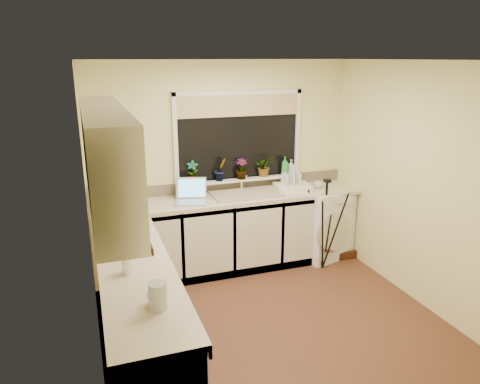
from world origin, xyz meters
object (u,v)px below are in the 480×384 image
washing_machine (321,222)px  laptop (191,196)px  plant_b (220,170)px  soap_bottle_green (285,166)px  glass_jug (158,296)px  plant_d (264,166)px  steel_jar (127,266)px  kettle (127,221)px  cup_back (318,185)px  cup_left (153,298)px  tripod (325,225)px  soap_bottle_clear (291,167)px  plant_a (193,172)px  plant_c (241,169)px  microwave (121,212)px  dish_rack (292,187)px

washing_machine → laptop: bearing=164.0°
plant_b → laptop: bearing=-151.9°
washing_machine → soap_bottle_green: soap_bottle_green is taller
laptop → glass_jug: bearing=-92.0°
washing_machine → plant_d: 1.03m
glass_jug → steel_jar: bearing=103.2°
kettle → cup_back: 2.53m
steel_jar → cup_back: size_ratio=1.11×
laptop → cup_left: (-0.76, -2.10, -0.03)m
washing_machine → tripod: size_ratio=0.79×
plant_b → soap_bottle_green: (0.85, 0.01, -0.02)m
plant_b → cup_left: plant_b is taller
washing_machine → soap_bottle_clear: size_ratio=4.83×
washing_machine → plant_a: bearing=155.2°
washing_machine → plant_a: (-1.60, 0.25, 0.74)m
plant_b → plant_c: plant_b is taller
soap_bottle_clear → washing_machine: bearing=-38.0°
microwave → soap_bottle_clear: size_ratio=2.66×
plant_d → soap_bottle_clear: 0.37m
kettle → microwave: bearing=99.1°
kettle → tripod: size_ratio=0.21×
soap_bottle_green → glass_jug: bearing=-129.8°
plant_d → cup_back: 0.71m
kettle → plant_d: (1.78, 0.99, 0.16)m
steel_jar → dish_rack: bearing=37.4°
steel_jar → cup_back: 2.98m
dish_rack → plant_b: (-0.88, 0.16, 0.25)m
glass_jug → soap_bottle_green: 3.14m
washing_machine → cup_left: 3.26m
plant_a → soap_bottle_green: plant_a is taller
laptop → plant_b: size_ratio=1.58×
tripod → cup_left: size_ratio=12.88×
plant_a → plant_c: size_ratio=1.06×
plant_a → kettle: bearing=-131.3°
cup_left → plant_b: bearing=63.0°
plant_d → soap_bottle_green: bearing=-3.5°
tripod → cup_left: bearing=-134.5°
soap_bottle_green → steel_jar: bearing=-139.5°
soap_bottle_green → microwave: bearing=-160.2°
steel_jar → plant_d: plant_d is taller
glass_jug → cup_back: bearing=42.7°
cup_back → washing_machine: bearing=-16.9°
dish_rack → soap_bottle_green: 0.29m
plant_c → plant_d: same height
laptop → steel_jar: laptop is taller
cup_back → tripod: bearing=-104.7°
plant_c → plant_d: (0.31, 0.03, 0.00)m
washing_machine → glass_jug: bearing=-154.0°
washing_machine → kettle: kettle is taller
plant_a → cup_back: size_ratio=2.37×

